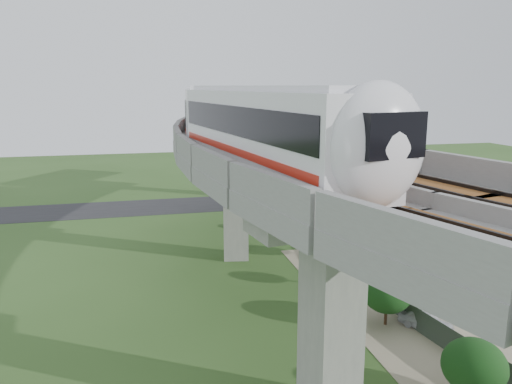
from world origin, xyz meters
TOP-DOWN VIEW (x-y plane):
  - ground at (0.00, 0.00)m, footprint 160.00×160.00m
  - dirt_lot at (14.00, -2.00)m, footprint 18.00×26.00m
  - asphalt_road at (0.00, 30.00)m, footprint 60.00×8.00m
  - viaduct at (3.84, 0.00)m, footprint 19.58×73.98m
  - metro_train at (1.82, 13.18)m, footprint 18.50×59.76m
  - fence at (9.75, 0.00)m, footprint 3.87×38.73m
  - tree_0 at (12.11, 22.70)m, footprint 2.93×2.93m
  - tree_1 at (8.87, 15.59)m, footprint 2.49×2.49m
  - tree_2 at (7.76, 8.96)m, footprint 2.36×2.36m
  - tree_3 at (6.66, 2.54)m, footprint 1.94×1.94m
  - tree_4 at (7.26, -3.58)m, footprint 2.96×2.96m
  - tree_5 at (7.42, -11.34)m, footprint 2.85×2.85m
  - car_white at (9.29, -4.64)m, footprint 2.81×3.32m
  - car_dark at (16.99, 2.42)m, footprint 4.61×2.57m

SIDE VIEW (x-z plane):
  - ground at x=0.00m, z-range 0.00..0.00m
  - asphalt_road at x=0.00m, z-range 0.00..0.03m
  - dirt_lot at x=14.00m, z-range 0.00..0.04m
  - car_white at x=9.29m, z-range 0.04..1.11m
  - car_dark at x=16.99m, z-range 0.04..1.30m
  - fence at x=9.75m, z-range 0.00..1.50m
  - tree_5 at x=7.42m, z-range 0.32..3.38m
  - tree_2 at x=7.76m, z-range 0.53..3.62m
  - tree_4 at x=7.26m, z-range 0.43..3.82m
  - tree_0 at x=12.11m, z-range 0.46..3.89m
  - tree_3 at x=6.66m, z-range 0.71..3.82m
  - tree_1 at x=8.87m, z-range 0.66..4.12m
  - viaduct at x=3.84m, z-range 3.35..14.75m
  - metro_train at x=1.82m, z-range 10.49..14.13m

